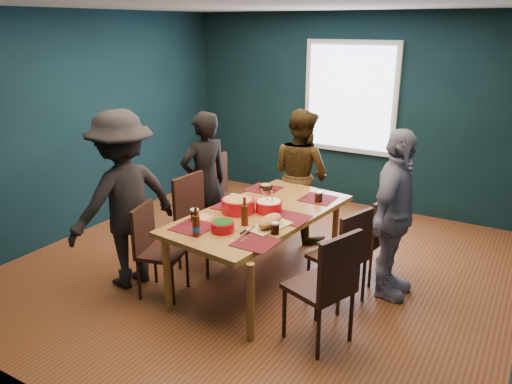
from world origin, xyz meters
TOP-DOWN VIEW (x-y plane):
  - room at (0.00, 0.27)m, footprint 5.01×5.01m
  - dining_table at (0.13, -0.27)m, footprint 1.22×2.10m
  - chair_left_far at (-0.83, 0.52)m, footprint 0.49×0.49m
  - chair_left_mid at (-0.64, -0.29)m, footprint 0.49×0.49m
  - chair_left_near at (-0.64, -0.98)m, footprint 0.50×0.50m
  - chair_right_far at (1.09, 0.37)m, footprint 0.47×0.47m
  - chair_right_mid at (1.03, -0.26)m, footprint 0.54×0.54m
  - chair_right_near at (1.14, -0.92)m, footprint 0.58×0.58m
  - person_far_left at (-0.83, 0.12)m, footprint 0.59×0.70m
  - person_back at (-0.04, 1.02)m, footprint 0.93×0.83m
  - person_right at (1.34, 0.16)m, footprint 0.42×0.97m
  - person_near_left at (-1.02, -0.95)m, footprint 0.93×1.28m
  - bowl_salad at (-0.06, -0.37)m, footprint 0.33×0.33m
  - bowl_dumpling at (0.20, -0.21)m, footprint 0.27×0.27m
  - bowl_herbs at (0.08, -0.85)m, footprint 0.21×0.21m
  - cutting_board at (0.40, -0.56)m, footprint 0.30×0.55m
  - small_bowl at (-0.17, 0.38)m, footprint 0.15×0.15m
  - beer_bottle_a at (-0.06, -1.05)m, footprint 0.07×0.07m
  - beer_bottle_b at (0.17, -0.63)m, footprint 0.07×0.07m
  - cola_glass_a at (-0.29, -0.77)m, footprint 0.08×0.08m
  - cola_glass_b at (0.51, -0.66)m, footprint 0.08×0.08m
  - cola_glass_c at (0.51, 0.31)m, footprint 0.08×0.08m
  - cola_glass_d at (-0.23, -0.19)m, footprint 0.07×0.07m
  - napkin_a at (0.47, -0.17)m, footprint 0.15×0.15m
  - napkin_b at (-0.27, -0.66)m, footprint 0.16×0.16m
  - napkin_c at (0.52, -0.98)m, footprint 0.16×0.16m

SIDE VIEW (x-z plane):
  - chair_right_far at x=1.09m, z-range 0.07..0.97m
  - chair_left_near at x=-0.64m, z-range 0.07..0.98m
  - chair_right_mid at x=1.03m, z-range 0.08..1.03m
  - chair_right_near at x=1.14m, z-range 0.08..1.09m
  - chair_left_mid at x=-0.64m, z-range 0.08..1.10m
  - chair_left_far at x=-0.83m, z-range 0.08..1.11m
  - dining_table at x=0.13m, z-range 0.31..1.07m
  - napkin_c at x=0.52m, z-range 0.76..0.76m
  - napkin_a at x=0.47m, z-range 0.76..0.76m
  - napkin_b at x=-0.27m, z-range 0.76..0.76m
  - small_bowl at x=-0.17m, z-range 0.76..0.82m
  - person_back at x=-0.04m, z-range 0.00..1.59m
  - bowl_herbs at x=0.08m, z-range 0.76..0.86m
  - person_far_left at x=-0.83m, z-range 0.00..1.63m
  - cutting_board at x=0.40m, z-range 0.76..0.87m
  - cola_glass_d at x=-0.23m, z-range 0.77..0.87m
  - cola_glass_b at x=0.51m, z-range 0.77..0.87m
  - bowl_dumpling at x=0.20m, z-range 0.70..0.94m
  - person_right at x=1.34m, z-range 0.00..1.64m
  - cola_glass_a at x=-0.29m, z-range 0.77..0.88m
  - cola_glass_c at x=0.51m, z-range 0.77..0.88m
  - bowl_salad at x=-0.06m, z-range 0.76..0.90m
  - beer_bottle_a at x=-0.06m, z-range 0.72..0.99m
  - beer_bottle_b at x=0.17m, z-range 0.73..1.00m
  - person_near_left at x=-1.02m, z-range 0.00..1.78m
  - room at x=0.00m, z-range 0.01..2.73m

